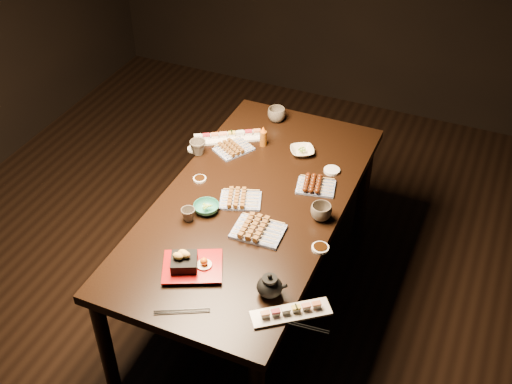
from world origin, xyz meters
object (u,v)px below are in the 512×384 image
Objects in this scene: teacup_far_left at (198,147)px; teapot at (270,285)px; sushi_platter_near at (291,311)px; tempura_tray at (192,261)px; condiment_bottle at (263,136)px; edamame_bowl_cream at (302,151)px; sushi_platter_far at (228,135)px; yakitori_plate_left at (234,146)px; edamame_bowl_green at (206,208)px; dining_table at (252,254)px; yakitori_plate_center at (240,198)px; teacup_near_left at (188,214)px; yakitori_plate_right at (258,228)px; teacup_mid_right at (321,212)px; teacup_far_right at (277,115)px.

teacup_far_left is 1.11m from teapot.
sushi_platter_near is 1.25m from teacup_far_left.
condiment_bottle reaches higher than tempura_tray.
sushi_platter_far is at bearing -175.88° from edamame_bowl_cream.
edamame_bowl_green is (0.10, -0.53, -0.01)m from yakitori_plate_left.
yakitori_plate_left is (0.08, -0.09, 0.00)m from sushi_platter_far.
dining_table is at bearing 95.51° from sushi_platter_far.
teapot reaches higher than teacup_far_left.
yakitori_plate_center is 0.29m from teacup_near_left.
dining_table is 0.86m from sushi_platter_near.
dining_table is 0.47m from yakitori_plate_right.
tempura_tray is 0.37m from teapot.
sushi_platter_near is at bearing -54.09° from yakitori_plate_right.
teacup_mid_right reaches higher than dining_table.
tempura_tray reaches higher than teacup_near_left.
dining_table is 13.66× the size of edamame_bowl_cream.
yakitori_plate_left reaches higher than edamame_bowl_green.
teacup_far_right is at bearing 87.11° from dining_table.
sushi_platter_far is at bearing -174.16° from condiment_bottle.
tempura_tray is at bearing -58.90° from teacup_near_left.
yakitori_plate_right is 3.41× the size of teacup_near_left.
teacup_far_right is (-0.54, 0.74, 0.00)m from teacup_mid_right.
sushi_platter_near is at bearing -35.92° from edamame_bowl_green.
teacup_far_left is at bearing 137.74° from yakitori_plate_right.
teacup_far_left is (-0.81, 0.25, 0.00)m from teacup_mid_right.
yakitori_plate_center is 0.54m from edamame_bowl_cream.
teacup_near_left is at bearing -118.84° from edamame_bowl_green.
yakitori_plate_right reaches higher than dining_table.
yakitori_plate_right is at bearing -75.10° from dining_table.
yakitori_plate_center is 1.04× the size of yakitori_plate_left.
teacup_far_right is (-0.12, 1.30, -0.01)m from tempura_tray.
condiment_bottle reaches higher than teacup_far_left.
teapot is 1.09× the size of condiment_bottle.
teapot is (0.37, 0.00, 0.01)m from tempura_tray.
teacup_far_right is at bearing 60.97° from teacup_far_left.
yakitori_plate_left is at bearing 100.48° from edamame_bowl_green.
teacup_far_left is at bearing 112.62° from teacup_near_left.
teapot is at bearing -37.54° from edamame_bowl_green.
tempura_tray is at bearing -110.99° from dining_table.
tempura_tray is at bearing 74.50° from sushi_platter_far.
sushi_platter_near reaches higher than dining_table.
yakitori_plate_left is at bearing 99.57° from sushi_platter_far.
teacup_mid_right is at bearing 28.08° from tempura_tray.
condiment_bottle reaches higher than dining_table.
teapot reaches higher than yakitori_plate_center.
sushi_platter_near is 0.90× the size of sushi_platter_far.
edamame_bowl_cream is at bearing 55.22° from yakitori_plate_center.
sushi_platter_far is 1.05m from tempura_tray.
sushi_platter_near is at bearing -61.71° from condiment_bottle.
yakitori_plate_center is 0.52m from tempura_tray.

